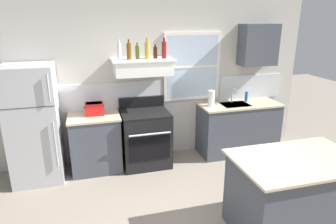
{
  "coord_description": "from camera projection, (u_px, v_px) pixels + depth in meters",
  "views": [
    {
      "loc": [
        -1.11,
        -2.64,
        2.39
      ],
      "look_at": [
        -0.05,
        1.2,
        1.1
      ],
      "focal_mm": 32.15,
      "sensor_mm": 36.0,
      "label": 1
    }
  ],
  "objects": [
    {
      "name": "refrigerator",
      "position": [
        34.0,
        124.0,
        4.38
      ],
      "size": [
        0.7,
        0.72,
        1.74
      ],
      "color": "#B7BABC",
      "rests_on": "ground_plane"
    },
    {
      "name": "toaster",
      "position": [
        94.0,
        109.0,
        4.65
      ],
      "size": [
        0.3,
        0.2,
        0.19
      ],
      "color": "red",
      "rests_on": "counter_left_of_stove"
    },
    {
      "name": "stove_range",
      "position": [
        146.0,
        138.0,
        4.94
      ],
      "size": [
        0.76,
        0.69,
        1.09
      ],
      "color": "black",
      "rests_on": "ground_plane"
    },
    {
      "name": "bottle_olive_oil_square",
      "position": [
        137.0,
        52.0,
        4.6
      ],
      "size": [
        0.06,
        0.06,
        0.25
      ],
      "color": "#4C601E",
      "rests_on": "range_hood_shelf"
    },
    {
      "name": "dish_soap_bottle",
      "position": [
        246.0,
        96.0,
        5.38
      ],
      "size": [
        0.06,
        0.06,
        0.18
      ],
      "primitive_type": "cylinder",
      "color": "blue",
      "rests_on": "counter_right_with_sink"
    },
    {
      "name": "bottle_clear_tall",
      "position": [
        119.0,
        51.0,
        4.5
      ],
      "size": [
        0.06,
        0.06,
        0.3
      ],
      "color": "silver",
      "rests_on": "range_hood_shelf"
    },
    {
      "name": "counter_right_with_sink",
      "position": [
        238.0,
        128.0,
        5.41
      ],
      "size": [
        1.43,
        0.63,
        0.91
      ],
      "color": "#474C56",
      "rests_on": "ground_plane"
    },
    {
      "name": "kitchen_island",
      "position": [
        294.0,
        195.0,
        3.38
      ],
      "size": [
        1.4,
        0.9,
        0.91
      ],
      "color": "#474C56",
      "rests_on": "ground_plane"
    },
    {
      "name": "sink_faucet",
      "position": [
        233.0,
        93.0,
        5.28
      ],
      "size": [
        0.03,
        0.17,
        0.28
      ],
      "color": "silver",
      "rests_on": "counter_right_with_sink"
    },
    {
      "name": "bottle_champagne_gold_foil",
      "position": [
        147.0,
        50.0,
        4.6
      ],
      "size": [
        0.08,
        0.08,
        0.32
      ],
      "color": "#B29333",
      "rests_on": "range_hood_shelf"
    },
    {
      "name": "bottle_amber_wine",
      "position": [
        129.0,
        51.0,
        4.53
      ],
      "size": [
        0.07,
        0.07,
        0.3
      ],
      "color": "brown",
      "rests_on": "range_hood_shelf"
    },
    {
      "name": "range_hood_shelf",
      "position": [
        143.0,
        67.0,
        4.68
      ],
      "size": [
        0.96,
        0.52,
        0.24
      ],
      "color": "white"
    },
    {
      "name": "paper_towel_roll",
      "position": [
        211.0,
        98.0,
        5.09
      ],
      "size": [
        0.11,
        0.11,
        0.27
      ],
      "primitive_type": "cylinder",
      "color": "white",
      "rests_on": "counter_right_with_sink"
    },
    {
      "name": "bottle_red_label_wine",
      "position": [
        164.0,
        50.0,
        4.66
      ],
      "size": [
        0.07,
        0.07,
        0.31
      ],
      "color": "maroon",
      "rests_on": "range_hood_shelf"
    },
    {
      "name": "counter_left_of_stove",
      "position": [
        96.0,
        143.0,
        4.78
      ],
      "size": [
        0.79,
        0.63,
        0.91
      ],
      "color": "#474C56",
      "rests_on": "ground_plane"
    },
    {
      "name": "bottle_brown_stout",
      "position": [
        155.0,
        52.0,
        4.67
      ],
      "size": [
        0.06,
        0.06,
        0.21
      ],
      "color": "#381E0F",
      "rests_on": "range_hood_shelf"
    },
    {
      "name": "upper_cabinet_right",
      "position": [
        258.0,
        45.0,
        5.19
      ],
      "size": [
        0.64,
        0.32,
        0.7
      ],
      "color": "#474C56"
    },
    {
      "name": "back_wall",
      "position": [
        156.0,
        79.0,
        5.07
      ],
      "size": [
        5.4,
        0.11,
        2.7
      ],
      "color": "beige",
      "rests_on": "ground_plane"
    }
  ]
}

